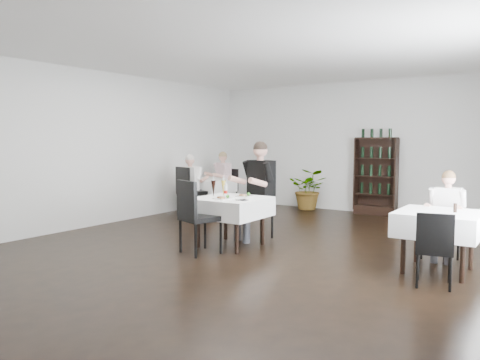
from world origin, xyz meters
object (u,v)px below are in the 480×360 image
(wine_shelf, at_px, (376,177))
(potted_tree, at_px, (309,189))
(main_table, at_px, (231,207))
(diner_main, at_px, (257,183))

(wine_shelf, bearing_deg, potted_tree, -175.55)
(wine_shelf, relative_size, potted_tree, 1.78)
(wine_shelf, xyz_separation_m, main_table, (-0.90, -4.31, -0.23))
(wine_shelf, relative_size, main_table, 1.70)
(potted_tree, height_order, diner_main, diner_main)
(wine_shelf, distance_m, potted_tree, 1.61)
(main_table, relative_size, diner_main, 0.63)
(potted_tree, xyz_separation_m, diner_main, (0.72, -3.52, 0.47))
(main_table, distance_m, diner_main, 0.75)
(wine_shelf, distance_m, diner_main, 3.74)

